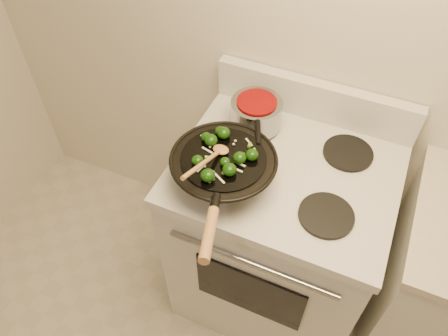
% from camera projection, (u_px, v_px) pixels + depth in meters
% --- Properties ---
extents(stove, '(0.78, 0.67, 1.08)m').
position_uv_depth(stove, '(276.00, 236.00, 1.88)').
color(stove, silver).
rests_on(stove, ground).
extents(wok, '(0.36, 0.58, 0.18)m').
position_uv_depth(wok, '(223.00, 169.00, 1.44)').
color(wok, black).
rests_on(wok, stove).
extents(stirfry, '(0.22, 0.25, 0.04)m').
position_uv_depth(stirfry, '(222.00, 153.00, 1.40)').
color(stirfry, '#113408').
rests_on(stirfry, wok).
extents(wooden_spoon, '(0.06, 0.25, 0.10)m').
position_uv_depth(wooden_spoon, '(211.00, 157.00, 1.36)').
color(wooden_spoon, '#AC7843').
rests_on(wooden_spoon, wok).
extents(saucepan, '(0.19, 0.30, 0.11)m').
position_uv_depth(saucepan, '(256.00, 113.00, 1.63)').
color(saucepan, gray).
rests_on(saucepan, stove).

